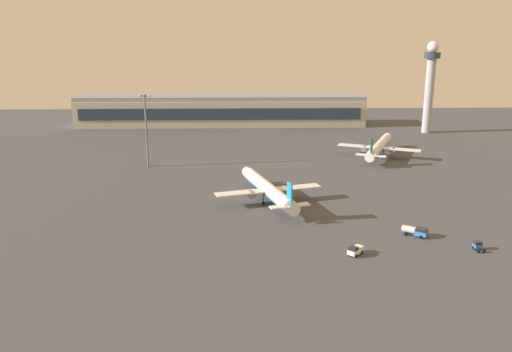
# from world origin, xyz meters

# --- Properties ---
(ground_plane) EXTENTS (416.00, 416.00, 0.00)m
(ground_plane) POSITION_xyz_m (0.00, 0.00, 0.00)
(ground_plane) COLOR #424449
(terminal_building) EXTENTS (157.40, 22.40, 16.40)m
(terminal_building) POSITION_xyz_m (-22.28, 143.60, 8.09)
(terminal_building) COLOR #B2AD99
(terminal_building) RESTS_ON ground
(control_tower) EXTENTS (8.00, 8.00, 45.80)m
(control_tower) POSITION_xyz_m (84.23, 117.84, 26.19)
(control_tower) COLOR #A8A8B2
(control_tower) RESTS_ON ground
(airplane_terminal_side) EXTENTS (32.73, 41.66, 10.91)m
(airplane_terminal_side) POSITION_xyz_m (-2.90, 5.29, 4.12)
(airplane_terminal_side) COLOR silver
(airplane_terminal_side) RESTS_ON ground
(airplane_mid_apron) EXTENTS (32.41, 41.03, 11.13)m
(airplane_mid_apron) POSITION_xyz_m (45.90, 63.95, 4.21)
(airplane_mid_apron) COLOR white
(airplane_mid_apron) RESTS_ON ground
(pushback_tug) EXTENTS (2.07, 3.23, 2.05)m
(pushback_tug) POSITION_xyz_m (45.22, -32.31, 1.07)
(pushback_tug) COLOR #3372BF
(pushback_tug) RESTS_ON ground
(cargo_loader) EXTENTS (4.30, 4.32, 2.25)m
(cargo_loader) POSITION_xyz_m (15.41, -34.46, 1.18)
(cargo_loader) COLOR white
(cargo_loader) RESTS_ON ground
(fuel_truck) EXTENTS (6.40, 5.26, 2.35)m
(fuel_truck) POSITION_xyz_m (33.18, -23.16, 1.37)
(fuel_truck) COLOR #3372BF
(fuel_truck) RESTS_ON ground
(apron_light_west) EXTENTS (4.80, 0.90, 27.74)m
(apron_light_west) POSITION_xyz_m (-46.99, 50.41, 15.74)
(apron_light_west) COLOR slate
(apron_light_west) RESTS_ON ground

